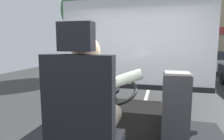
# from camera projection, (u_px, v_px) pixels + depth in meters

# --- Properties ---
(ground) EXTENTS (18.00, 44.00, 0.06)m
(ground) POSITION_uv_depth(u_px,v_px,m) (151.00, 79.00, 10.34)
(ground) COLOR #333333
(driver_seat) EXTENTS (0.48, 0.48, 1.36)m
(driver_seat) POSITION_uv_depth(u_px,v_px,m) (85.00, 133.00, 1.40)
(driver_seat) COLOR black
(driver_seat) RESTS_ON bus_floor
(bus_driver) EXTENTS (0.78, 0.57, 0.78)m
(bus_driver) POSITION_uv_depth(u_px,v_px,m) (90.00, 103.00, 1.48)
(bus_driver) COLOR #332D28
(bus_driver) RESTS_ON driver_seat
(steering_console) EXTENTS (1.10, 0.99, 0.84)m
(steering_console) POSITION_uv_depth(u_px,v_px,m) (120.00, 117.00, 2.65)
(steering_console) COLOR #282623
(steering_console) RESTS_ON bus_floor
(fare_box) EXTENTS (0.27, 0.25, 0.94)m
(fare_box) POSITION_uv_depth(u_px,v_px,m) (175.00, 117.00, 2.03)
(fare_box) COLOR #333338
(fare_box) RESTS_ON bus_floor
(windshield_panel) EXTENTS (2.50, 0.08, 1.48)m
(windshield_panel) POSITION_uv_depth(u_px,v_px,m) (134.00, 54.00, 3.20)
(windshield_panel) COLOR silver
(street_tree) EXTENTS (3.12, 3.12, 5.22)m
(street_tree) POSITION_uv_depth(u_px,v_px,m) (89.00, 11.00, 10.88)
(street_tree) COLOR #4C3828
(street_tree) RESTS_ON ground
(shop_building) EXTENTS (9.57, 4.20, 9.00)m
(shop_building) POSITION_uv_depth(u_px,v_px,m) (219.00, 14.00, 17.83)
(shop_building) COLOR tan
(shop_building) RESTS_ON ground
(parked_car_white) EXTENTS (1.82, 3.95, 1.36)m
(parked_car_white) POSITION_uv_depth(u_px,v_px,m) (218.00, 61.00, 12.67)
(parked_car_white) COLOR silver
(parked_car_white) RESTS_ON ground
(parked_car_charcoal) EXTENTS (1.76, 4.22, 1.24)m
(parked_car_charcoal) POSITION_uv_depth(u_px,v_px,m) (207.00, 57.00, 17.14)
(parked_car_charcoal) COLOR #474C51
(parked_car_charcoal) RESTS_ON ground
(parked_car_green) EXTENTS (1.99, 4.42, 1.35)m
(parked_car_green) POSITION_uv_depth(u_px,v_px,m) (195.00, 53.00, 22.91)
(parked_car_green) COLOR #195633
(parked_car_green) RESTS_ON ground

